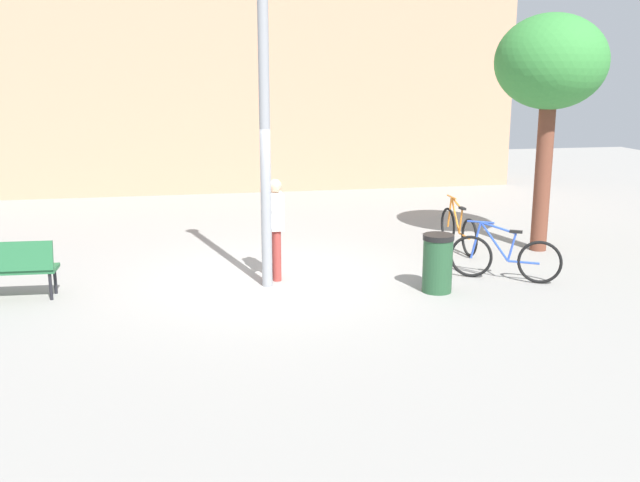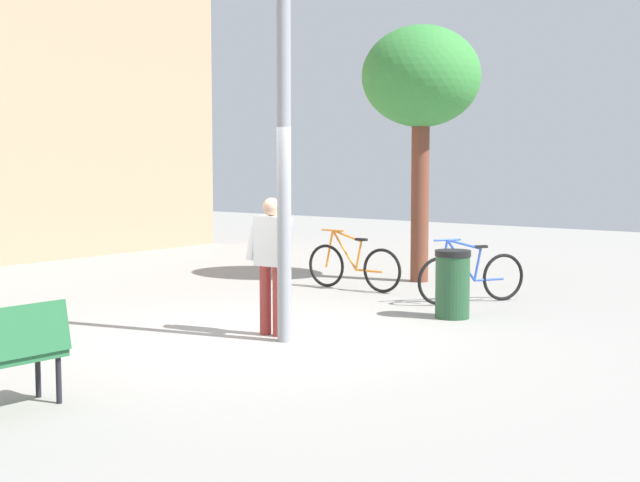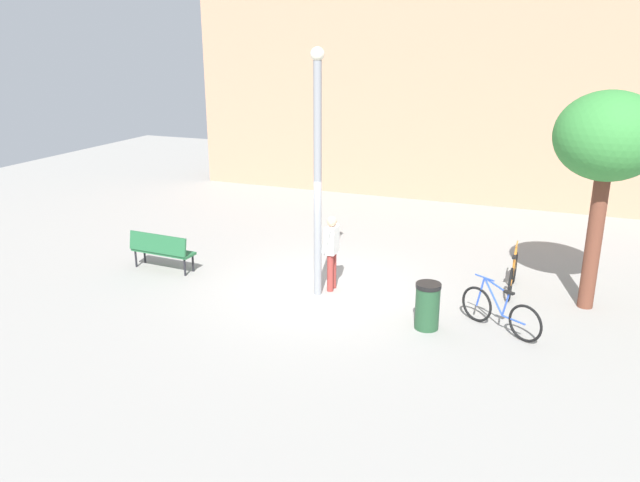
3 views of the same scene
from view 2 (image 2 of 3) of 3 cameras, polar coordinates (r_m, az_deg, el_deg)
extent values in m
plane|color=gray|center=(11.05, -3.36, -5.99)|extent=(36.00, 36.00, 0.00)
cylinder|color=gray|center=(10.56, -2.28, 6.82)|extent=(0.17, 0.17, 4.88)
cylinder|color=#9E3833|center=(11.00, -2.62, -3.79)|extent=(0.14, 0.14, 0.85)
cylinder|color=#9E3833|center=(11.12, -3.43, -3.69)|extent=(0.14, 0.14, 0.85)
cube|color=white|center=(10.97, -3.05, 0.00)|extent=(0.23, 0.41, 0.60)
sphere|color=tan|center=(10.94, -3.06, 2.14)|extent=(0.22, 0.22, 0.22)
cylinder|color=white|center=(10.78, -2.17, 0.07)|extent=(0.23, 0.10, 0.55)
cylinder|color=white|center=(11.09, -4.22, 0.21)|extent=(0.23, 0.10, 0.55)
cylinder|color=black|center=(8.66, -17.21, -7.96)|extent=(0.05, 0.05, 0.42)
cylinder|color=black|center=(8.40, -16.02, -8.34)|extent=(0.05, 0.05, 0.42)
cylinder|color=brown|center=(15.80, 6.26, 2.53)|extent=(0.31, 0.31, 2.81)
ellipsoid|color=#368339|center=(15.85, 6.34, 10.20)|extent=(2.03, 2.03, 1.72)
torus|color=black|center=(15.14, 0.40, -1.55)|extent=(0.05, 0.71, 0.71)
torus|color=black|center=(14.52, 3.90, -1.86)|extent=(0.05, 0.71, 0.71)
cylinder|color=orange|center=(14.90, 1.53, -0.56)|extent=(0.04, 0.50, 0.64)
cylinder|color=orange|center=(14.85, 1.69, 0.33)|extent=(0.04, 0.58, 0.18)
cylinder|color=orange|center=(14.74, 2.44, -0.92)|extent=(0.04, 0.14, 0.48)
cylinder|color=orange|center=(14.66, 3.08, -1.88)|extent=(0.04, 0.50, 0.04)
cylinder|color=orange|center=(15.07, 0.60, -0.49)|extent=(0.04, 0.17, 0.63)
cube|color=black|center=(14.69, 2.60, 0.10)|extent=(0.08, 0.20, 0.04)
cylinder|color=orange|center=(15.00, 0.80, 0.67)|extent=(0.03, 0.44, 0.03)
torus|color=black|center=(13.41, 7.46, -2.49)|extent=(0.64, 0.40, 0.71)
torus|color=black|center=(13.98, 11.37, -2.22)|extent=(0.64, 0.40, 0.71)
cylinder|color=blue|center=(13.56, 8.81, -1.20)|extent=(0.45, 0.28, 0.64)
cylinder|color=blue|center=(13.56, 9.01, -0.21)|extent=(0.52, 0.33, 0.18)
cylinder|color=blue|center=(13.72, 9.83, -1.46)|extent=(0.13, 0.10, 0.48)
cylinder|color=blue|center=(13.85, 10.51, -2.39)|extent=(0.45, 0.29, 0.04)
cylinder|color=blue|center=(13.40, 7.71, -1.26)|extent=(0.16, 0.12, 0.63)
cube|color=black|center=(13.71, 10.02, -0.35)|extent=(0.21, 0.17, 0.04)
cylinder|color=blue|center=(13.41, 7.97, 0.07)|extent=(0.39, 0.25, 0.03)
cylinder|color=#234C2D|center=(12.36, 8.28, -2.87)|extent=(0.46, 0.46, 0.83)
cylinder|color=black|center=(12.30, 8.31, -0.76)|extent=(0.48, 0.48, 0.08)
camera|label=1|loc=(8.34, 71.15, 10.27)|focal=40.98mm
camera|label=3|loc=(14.14, 59.53, 15.44)|focal=35.18mm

